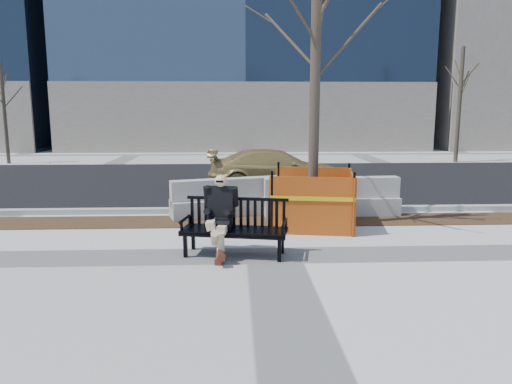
{
  "coord_description": "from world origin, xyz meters",
  "views": [
    {
      "loc": [
        -0.66,
        -8.06,
        2.53
      ],
      "look_at": [
        -0.27,
        0.64,
        1.01
      ],
      "focal_mm": 33.91,
      "sensor_mm": 36.0,
      "label": 1
    }
  ],
  "objects_px": {
    "sedan": "(276,189)",
    "jersey_barrier_left": "(236,215)",
    "bench": "(235,255)",
    "jersey_barrier_right": "(331,215)",
    "seated_man": "(221,254)",
    "tree_fence": "(312,226)"
  },
  "relations": [
    {
      "from": "tree_fence",
      "to": "jersey_barrier_right",
      "type": "relative_size",
      "value": 2.01
    },
    {
      "from": "sedan",
      "to": "jersey_barrier_left",
      "type": "relative_size",
      "value": 1.37
    },
    {
      "from": "bench",
      "to": "tree_fence",
      "type": "xyz_separation_m",
      "value": [
        1.69,
        2.07,
        0.0
      ]
    },
    {
      "from": "seated_man",
      "to": "jersey_barrier_left",
      "type": "height_order",
      "value": "seated_man"
    },
    {
      "from": "jersey_barrier_left",
      "to": "bench",
      "type": "bearing_deg",
      "value": -107.36
    },
    {
      "from": "bench",
      "to": "jersey_barrier_left",
      "type": "distance_m",
      "value": 3.25
    },
    {
      "from": "seated_man",
      "to": "jersey_barrier_left",
      "type": "xyz_separation_m",
      "value": [
        0.29,
        3.15,
        0.0
      ]
    },
    {
      "from": "bench",
      "to": "seated_man",
      "type": "bearing_deg",
      "value": 169.32
    },
    {
      "from": "sedan",
      "to": "seated_man",
      "type": "bearing_deg",
      "value": 167.29
    },
    {
      "from": "tree_fence",
      "to": "jersey_barrier_right",
      "type": "height_order",
      "value": "tree_fence"
    },
    {
      "from": "seated_man",
      "to": "jersey_barrier_left",
      "type": "distance_m",
      "value": 3.17
    },
    {
      "from": "bench",
      "to": "tree_fence",
      "type": "relative_size",
      "value": 0.29
    },
    {
      "from": "jersey_barrier_right",
      "to": "bench",
      "type": "bearing_deg",
      "value": -129.67
    },
    {
      "from": "bench",
      "to": "sedan",
      "type": "distance_m",
      "value": 7.13
    },
    {
      "from": "bench",
      "to": "sedan",
      "type": "bearing_deg",
      "value": 90.7
    },
    {
      "from": "seated_man",
      "to": "jersey_barrier_left",
      "type": "relative_size",
      "value": 0.44
    },
    {
      "from": "sedan",
      "to": "jersey_barrier_right",
      "type": "relative_size",
      "value": 1.33
    },
    {
      "from": "seated_man",
      "to": "jersey_barrier_right",
      "type": "distance_m",
      "value": 3.94
    },
    {
      "from": "tree_fence",
      "to": "sedan",
      "type": "relative_size",
      "value": 1.51
    },
    {
      "from": "bench",
      "to": "jersey_barrier_left",
      "type": "bearing_deg",
      "value": 100.52
    },
    {
      "from": "sedan",
      "to": "jersey_barrier_right",
      "type": "bearing_deg",
      "value": -165.65
    },
    {
      "from": "jersey_barrier_left",
      "to": "jersey_barrier_right",
      "type": "relative_size",
      "value": 0.97
    }
  ]
}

